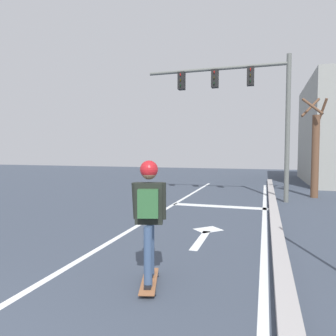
# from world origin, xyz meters

# --- Properties ---
(lane_line_center) EXTENTS (0.12, 20.00, 0.01)m
(lane_line_center) POSITION_xyz_m (-0.07, 6.00, 0.00)
(lane_line_center) COLOR silver
(lane_line_center) RESTS_ON ground
(lane_line_curbside) EXTENTS (0.12, 20.00, 0.01)m
(lane_line_curbside) POSITION_xyz_m (2.82, 6.00, 0.00)
(lane_line_curbside) COLOR silver
(lane_line_curbside) RESTS_ON ground
(stop_bar) EXTENTS (3.04, 0.40, 0.01)m
(stop_bar) POSITION_xyz_m (1.45, 9.29, 0.00)
(stop_bar) COLOR silver
(stop_bar) RESTS_ON ground
(lane_arrow_stem) EXTENTS (0.16, 1.40, 0.01)m
(lane_arrow_stem) POSITION_xyz_m (1.60, 5.45, 0.00)
(lane_arrow_stem) COLOR silver
(lane_arrow_stem) RESTS_ON ground
(lane_arrow_head) EXTENTS (0.71, 0.71, 0.01)m
(lane_arrow_head) POSITION_xyz_m (1.60, 6.30, 0.00)
(lane_arrow_head) COLOR silver
(lane_arrow_head) RESTS_ON ground
(curb_strip) EXTENTS (0.24, 24.00, 0.14)m
(curb_strip) POSITION_xyz_m (3.07, 6.00, 0.07)
(curb_strip) COLOR #A19D9C
(curb_strip) RESTS_ON ground
(skateboard) EXTENTS (0.42, 0.87, 0.08)m
(skateboard) POSITION_xyz_m (1.37, 3.18, 0.06)
(skateboard) COLOR #925A37
(skateboard) RESTS_ON ground
(skater) EXTENTS (0.43, 0.60, 1.59)m
(skater) POSITION_xyz_m (1.37, 3.17, 1.08)
(skater) COLOR #374D6F
(skater) RESTS_ON skateboard
(traffic_signal_mast) EXTENTS (5.09, 0.34, 5.06)m
(traffic_signal_mast) POSITION_xyz_m (1.99, 10.79, 3.74)
(traffic_signal_mast) COLOR #5D615C
(traffic_signal_mast) RESTS_ON ground
(roadside_tree) EXTENTS (0.96, 1.06, 3.82)m
(roadside_tree) POSITION_xyz_m (4.61, 12.24, 1.75)
(roadside_tree) COLOR brown
(roadside_tree) RESTS_ON ground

